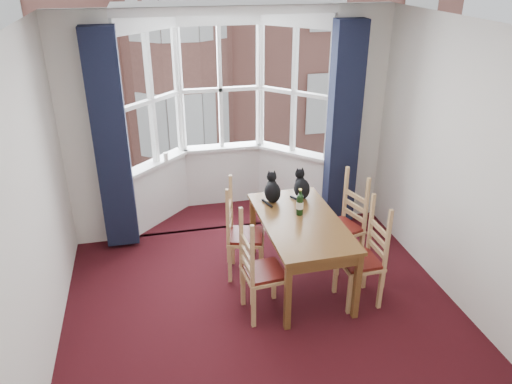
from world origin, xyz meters
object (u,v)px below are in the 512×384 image
object	(u,v)px
wine_bottle	(300,203)
chair_right_far	(347,227)
dining_table	(301,227)
chair_left_near	(255,275)
cat_right	(302,187)
chair_right_near	(368,261)
chair_left_far	(238,237)
candle_tall	(166,157)
cat_left	(272,190)

from	to	relation	value
wine_bottle	chair_right_far	bearing A→B (deg)	12.70
dining_table	chair_left_near	distance (m)	0.76
wine_bottle	cat_right	bearing A→B (deg)	70.25
chair_right_near	chair_left_far	bearing A→B (deg)	147.87
dining_table	chair_right_far	distance (m)	0.74
chair_left_near	candle_tall	distance (m)	2.37
chair_left_far	chair_right_far	xyz separation A→B (m)	(1.27, -0.05, 0.00)
cat_left	cat_right	distance (m)	0.35
cat_right	wine_bottle	bearing A→B (deg)	-109.75
dining_table	wine_bottle	world-z (taller)	wine_bottle
chair_left_far	chair_right_far	distance (m)	1.28
chair_right_near	candle_tall	bearing A→B (deg)	130.42
chair_left_far	cat_right	xyz separation A→B (m)	(0.79, 0.21, 0.44)
chair_left_near	chair_left_far	bearing A→B (deg)	92.55
cat_right	wine_bottle	xyz separation A→B (m)	(-0.14, -0.40, -0.00)
cat_right	candle_tall	xyz separation A→B (m)	(-1.46, 1.25, 0.01)
cat_left	wine_bottle	xyz separation A→B (m)	(0.21, -0.38, -0.00)
chair_left_far	chair_right_near	world-z (taller)	same
dining_table	wine_bottle	xyz separation A→B (m)	(0.02, 0.13, 0.22)
cat_left	wine_bottle	distance (m)	0.43
chair_left_far	chair_right_far	size ratio (longest dim) A/B	1.00
chair_right_near	wine_bottle	world-z (taller)	wine_bottle
chair_right_near	cat_right	xyz separation A→B (m)	(-0.43, 0.97, 0.44)
cat_right	wine_bottle	world-z (taller)	cat_right
dining_table	chair_right_near	xyz separation A→B (m)	(0.59, -0.44, -0.22)
chair_right_far	wine_bottle	bearing A→B (deg)	-167.30
chair_left_near	chair_right_near	bearing A→B (deg)	-0.45
chair_left_near	chair_right_far	world-z (taller)	same
cat_left	chair_left_far	bearing A→B (deg)	-156.78
chair_right_far	dining_table	bearing A→B (deg)	-157.47
dining_table	chair_left_far	size ratio (longest dim) A/B	1.67
chair_right_near	cat_left	xyz separation A→B (m)	(-0.78, 0.95, 0.44)
dining_table	candle_tall	distance (m)	2.22
cat_left	cat_right	size ratio (longest dim) A/B	1.01
dining_table	cat_right	size ratio (longest dim) A/B	4.40
dining_table	wine_bottle	size ratio (longest dim) A/B	5.10
chair_left_near	cat_right	world-z (taller)	cat_right
chair_left_far	cat_right	world-z (taller)	cat_right
chair_left_far	chair_right_far	bearing A→B (deg)	-2.27
wine_bottle	cat_left	bearing A→B (deg)	118.46
chair_left_far	chair_left_near	bearing A→B (deg)	-87.45
chair_left_near	candle_tall	bearing A→B (deg)	107.83
chair_right_far	candle_tall	bearing A→B (deg)	142.31
candle_tall	cat_right	bearing A→B (deg)	-40.50
chair_left_near	cat_left	distance (m)	1.11
candle_tall	dining_table	bearing A→B (deg)	-53.85
cat_left	wine_bottle	world-z (taller)	cat_left
dining_table	cat_left	world-z (taller)	cat_left
dining_table	cat_left	xyz separation A→B (m)	(-0.19, 0.51, 0.22)
chair_left_near	wine_bottle	bearing A→B (deg)	42.56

